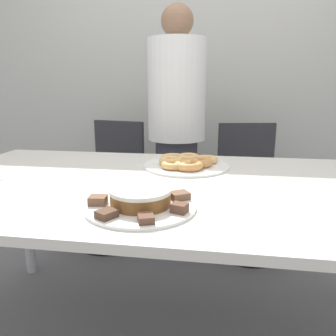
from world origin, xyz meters
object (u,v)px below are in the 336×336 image
object	(u,v)px
office_chair_right	(249,193)
plate_donuts	(186,166)
person_standing	(177,131)
frosted_cake	(141,197)
office_chair_left	(111,187)
plate_cake	(141,206)

from	to	relation	value
office_chair_right	plate_donuts	xyz separation A→B (m)	(-0.36, -0.72, 0.36)
person_standing	frosted_cake	world-z (taller)	person_standing
office_chair_left	plate_cake	world-z (taller)	office_chair_left
plate_donuts	plate_cake	bearing A→B (deg)	-99.00
person_standing	plate_donuts	bearing A→B (deg)	-78.76
plate_cake	plate_donuts	bearing A→B (deg)	81.00
office_chair_left	frosted_cake	distance (m)	1.42
person_standing	plate_cake	world-z (taller)	person_standing
plate_cake	frosted_cake	bearing A→B (deg)	180.00
person_standing	office_chair_right	bearing A→B (deg)	9.48
office_chair_right	plate_donuts	bearing A→B (deg)	-127.03
person_standing	frosted_cake	distance (m)	1.18
plate_cake	frosted_cake	world-z (taller)	frosted_cake
office_chair_right	office_chair_left	bearing A→B (deg)	169.86
frosted_cake	plate_cake	bearing A→B (deg)	0.00
person_standing	frosted_cake	xyz separation A→B (m)	(0.04, -1.18, -0.04)
person_standing	frosted_cake	size ratio (longest dim) A/B	8.49
office_chair_left	plate_donuts	xyz separation A→B (m)	(0.62, -0.72, 0.36)
office_chair_left	plate_donuts	world-z (taller)	office_chair_left
plate_cake	plate_donuts	xyz separation A→B (m)	(0.09, 0.54, 0.00)
person_standing	office_chair_left	world-z (taller)	person_standing
office_chair_left	plate_donuts	size ratio (longest dim) A/B	2.21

